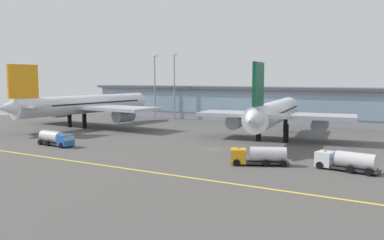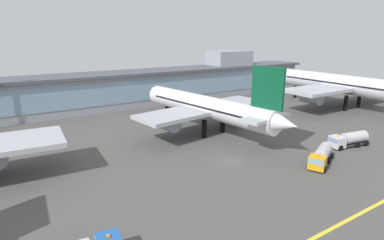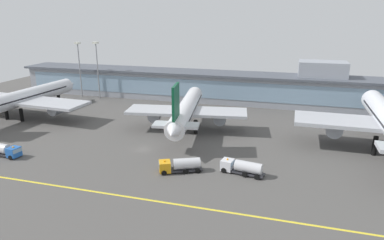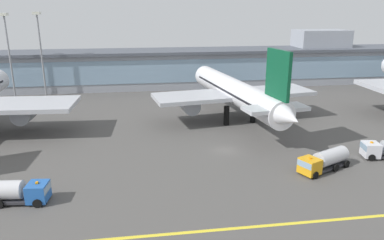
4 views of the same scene
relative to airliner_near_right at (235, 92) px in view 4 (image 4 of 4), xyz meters
The scene contains 8 objects.
ground_plane 18.74m from the airliner_near_right, 109.00° to the right, with size 202.89×202.89×0.00m, color #514F4C.
taxiway_centreline_stripe 39.66m from the airliner_near_right, 98.48° to the right, with size 162.31×0.50×0.01m, color yellow.
terminal_building 36.67m from the airliner_near_right, 95.83° to the left, with size 147.92×14.00×16.07m.
airliner_near_right is the anchor object (origin of this frame).
baggage_tug_near 46.20m from the airliner_near_right, 140.06° to the right, with size 9.25×3.72×2.90m.
service_truck_far 27.41m from the airliner_near_right, 76.35° to the right, with size 9.23×6.02×2.90m.
apron_light_mast_west 59.42m from the airliner_near_right, 151.94° to the left, with size 1.80×1.80×21.48m.
apron_light_mast_centre 52.98m from the airliner_near_right, 147.70° to the left, with size 1.80×1.80×21.75m.
Camera 4 is at (-13.87, -55.18, 22.80)m, focal length 34.27 mm.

